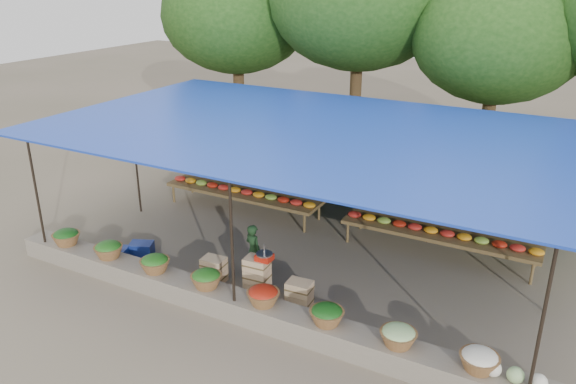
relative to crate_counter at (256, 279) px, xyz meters
The scene contains 16 objects.
ground 1.99m from the crate_counter, 86.15° to the left, with size 60.00×60.00×0.00m, color #635D49.
stone_curb 0.80m from the crate_counter, 80.42° to the right, with size 10.60×0.55×0.40m, color #716A5B.
stall_canopy 3.12m from the crate_counter, 86.26° to the left, with size 10.80×6.60×2.82m.
produce_baskets 0.82m from the crate_counter, 87.64° to the right, with size 8.98×0.58×0.34m.
netting_backdrop 5.20m from the crate_counter, 88.52° to the left, with size 10.60×0.06×2.50m, color #18451B.
tree_row 9.20m from the crate_counter, 85.49° to the left, with size 16.51×5.50×7.12m.
fruit_table_left 4.08m from the crate_counter, 125.42° to the left, with size 4.21×0.95×0.93m.
fruit_table_right 4.25m from the crate_counter, 51.47° to the left, with size 4.21×0.95×0.93m.
crate_counter is the anchor object (origin of this frame).
weighing_scale 0.57m from the crate_counter, ahead, with size 0.31×0.31×0.33m.
vendor_seated 0.71m from the crate_counter, 125.17° to the left, with size 0.42×0.27×1.14m, color #173318.
customer_left 5.05m from the crate_counter, 124.51° to the left, with size 0.85×0.67×1.76m, color slate.
customer_mid 4.56m from the crate_counter, 58.41° to the left, with size 1.13×0.65×1.75m, color slate.
customer_right 5.13m from the crate_counter, 56.32° to the left, with size 1.09×0.45×1.86m, color slate.
blue_crate_front 3.32m from the crate_counter, behind, with size 0.48×0.35×0.29m, color navy.
blue_crate_back 3.01m from the crate_counter, behind, with size 0.49×0.35×0.29m, color navy.
Camera 1 is at (4.82, -9.84, 5.75)m, focal length 35.00 mm.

